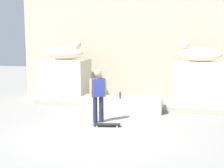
{
  "coord_description": "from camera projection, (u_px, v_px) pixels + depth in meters",
  "views": [
    {
      "loc": [
        2.36,
        -7.35,
        2.5
      ],
      "look_at": [
        -0.14,
        2.22,
        1.1
      ],
      "focal_mm": 47.99,
      "sensor_mm": 36.0,
      "label": 1
    }
  ],
  "objects": [
    {
      "name": "ledge_block",
      "position": [
        122.0,
        104.0,
        10.9
      ],
      "size": [
        2.92,
        0.74,
        0.49
      ],
      "primitive_type": "cube",
      "color": "beige",
      "rests_on": "ground_plane"
    },
    {
      "name": "pedestal_right",
      "position": [
        199.0,
        85.0,
        11.18
      ],
      "size": [
        1.9,
        1.33,
        1.77
      ],
      "primitive_type": "cube",
      "color": "beige",
      "rests_on": "ground_plane"
    },
    {
      "name": "bottle_clear",
      "position": [
        126.0,
        94.0,
        10.8
      ],
      "size": [
        0.08,
        0.08,
        0.33
      ],
      "color": "silver",
      "rests_on": "ledge_block"
    },
    {
      "name": "ground_plane",
      "position": [
        96.0,
        136.0,
        7.98
      ],
      "size": [
        40.0,
        40.0,
        0.0
      ],
      "primitive_type": "plane",
      "color": "gray"
    },
    {
      "name": "bottle_green",
      "position": [
        99.0,
        93.0,
        11.02
      ],
      "size": [
        0.06,
        0.06,
        0.32
      ],
      "color": "#1E722D",
      "rests_on": "ledge_block"
    },
    {
      "name": "skater",
      "position": [
        98.0,
        93.0,
        9.24
      ],
      "size": [
        0.46,
        0.37,
        1.67
      ],
      "rotation": [
        0.0,
        0.0,
        3.76
      ],
      "color": "#1E233F",
      "rests_on": "ground_plane"
    },
    {
      "name": "bottle_blue",
      "position": [
        95.0,
        92.0,
        11.23
      ],
      "size": [
        0.06,
        0.06,
        0.31
      ],
      "color": "#194C99",
      "rests_on": "ledge_block"
    },
    {
      "name": "skateboard",
      "position": [
        107.0,
        124.0,
        8.88
      ],
      "size": [
        0.82,
        0.37,
        0.08
      ],
      "rotation": [
        0.0,
        0.0,
        3.36
      ],
      "color": "black",
      "rests_on": "ground_plane"
    },
    {
      "name": "statue_reclining_left",
      "position": [
        65.0,
        53.0,
        12.36
      ],
      "size": [
        1.68,
        0.89,
        0.78
      ],
      "rotation": [
        0.0,
        0.0,
        0.21
      ],
      "color": "beige",
      "rests_on": "pedestal_left"
    },
    {
      "name": "stair_step",
      "position": [
        124.0,
        106.0,
        11.31
      ],
      "size": [
        7.3,
        0.5,
        0.2
      ],
      "primitive_type": "cube",
      "color": "#A9A08F",
      "rests_on": "ground_plane"
    },
    {
      "name": "pedestal_left",
      "position": [
        65.0,
        81.0,
        12.53
      ],
      "size": [
        1.9,
        1.33,
        1.77
      ],
      "primitive_type": "cube",
      "color": "beige",
      "rests_on": "ground_plane"
    },
    {
      "name": "bottle_red",
      "position": [
        120.0,
        95.0,
        10.65
      ],
      "size": [
        0.08,
        0.08,
        0.28
      ],
      "color": "red",
      "rests_on": "ledge_block"
    },
    {
      "name": "facade_wall",
      "position": [
        134.0,
        36.0,
        12.85
      ],
      "size": [
        10.16,
        0.6,
        5.49
      ],
      "primitive_type": "cube",
      "color": "#BFB298",
      "rests_on": "ground_plane"
    },
    {
      "name": "statue_reclining_right",
      "position": [
        199.0,
        54.0,
        11.03
      ],
      "size": [
        1.68,
        0.85,
        0.78
      ],
      "rotation": [
        0.0,
        0.0,
        2.95
      ],
      "color": "beige",
      "rests_on": "pedestal_right"
    }
  ]
}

